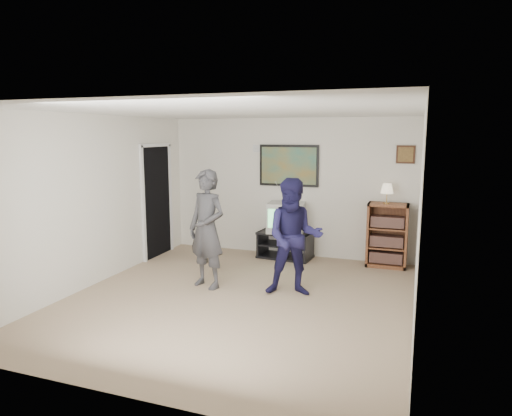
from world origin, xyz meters
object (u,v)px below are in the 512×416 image
Objects in this scene: media_stand at (285,245)px; crt_television at (286,217)px; person_tall at (207,229)px; bookshelf at (387,235)px; person_short at (294,237)px.

media_stand is 1.57× the size of crt_television.
person_tall is (-0.64, -1.90, 0.12)m from crt_television.
media_stand is 1.78m from bookshelf.
person_tall is at bearing -103.83° from media_stand.
person_short reaches higher than media_stand.
crt_television reaches higher than media_stand.
person_short is (0.64, -1.80, 0.58)m from media_stand.
bookshelf reaches higher than media_stand.
media_stand is at bearing 95.18° from person_short.
crt_television is at bearing 4.67° from media_stand.
person_short is at bearing -121.15° from bookshelf.
person_short reaches higher than crt_television.
bookshelf is 0.63× the size of person_tall.
person_short is at bearing -77.67° from crt_television.
crt_television is 2.01m from person_tall.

